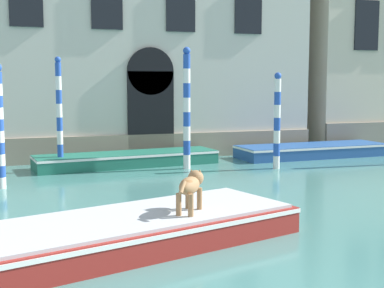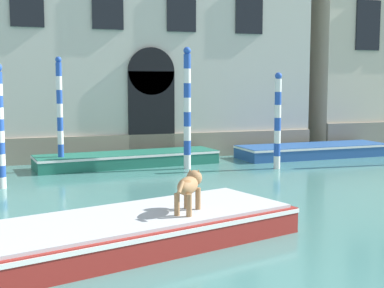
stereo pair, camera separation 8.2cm
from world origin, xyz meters
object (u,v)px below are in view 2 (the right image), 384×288
boat_foreground (84,238)px  boat_moored_near_palazzo (128,159)px  mooring_pole_3 (60,114)px  mooring_pole_0 (187,108)px  mooring_pole_1 (278,120)px  boat_moored_far (313,150)px  dog_on_deck (189,186)px

boat_foreground → boat_moored_near_palazzo: size_ratio=1.27×
boat_moored_near_palazzo → mooring_pole_3: size_ratio=1.74×
mooring_pole_0 → mooring_pole_1: 3.16m
boat_moored_far → mooring_pole_1: 3.88m
dog_on_deck → boat_moored_far: bearing=-6.4°
boat_foreground → mooring_pole_3: 9.42m
boat_foreground → dog_on_deck: (2.00, 0.21, 0.76)m
boat_moored_near_palazzo → mooring_pole_1: 5.50m
boat_foreground → mooring_pole_1: mooring_pole_1 is taller
mooring_pole_0 → mooring_pole_1: bearing=-17.9°
dog_on_deck → boat_moored_far: size_ratio=0.16×
mooring_pole_0 → mooring_pole_1: size_ratio=1.26×
boat_moored_far → mooring_pole_3: 10.15m
boat_moored_near_palazzo → boat_moored_far: bearing=-5.7°
boat_moored_near_palazzo → mooring_pole_3: 2.94m
dog_on_deck → mooring_pole_0: bearing=17.4°
dog_on_deck → mooring_pole_1: (5.57, 7.21, 0.63)m
boat_moored_near_palazzo → dog_on_deck: bearing=-100.5°
boat_moored_far → mooring_pole_3: mooring_pole_3 is taller
mooring_pole_0 → mooring_pole_3: (-4.22, 0.88, -0.18)m
boat_moored_near_palazzo → mooring_pole_3: bearing=-176.9°
dog_on_deck → mooring_pole_3: 9.24m
boat_moored_far → mooring_pole_0: 6.21m
mooring_pole_1 → boat_moored_near_palazzo: bearing=155.2°
mooring_pole_1 → mooring_pole_3: size_ratio=0.87×
boat_moored_near_palazzo → mooring_pole_1: bearing=-30.8°
mooring_pole_0 → mooring_pole_3: bearing=168.2°
boat_foreground → boat_moored_far: 14.19m
boat_foreground → mooring_pole_3: (0.37, 9.27, 1.64)m
boat_foreground → mooring_pole_0: (4.59, 8.38, 1.82)m
boat_moored_near_palazzo → boat_moored_far: (7.62, 0.04, 0.01)m
dog_on_deck → mooring_pole_0: (2.59, 8.17, 1.06)m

